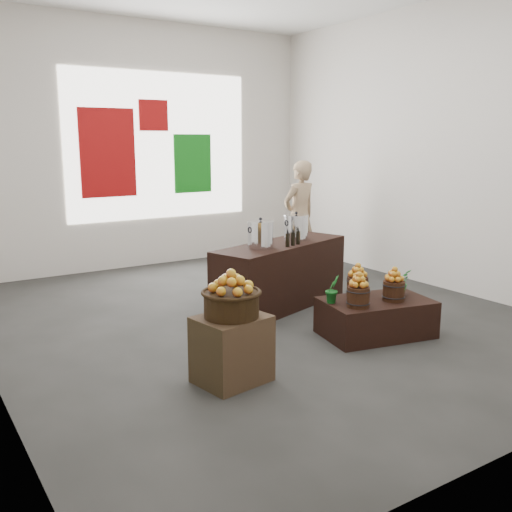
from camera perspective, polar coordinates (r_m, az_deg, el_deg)
ground at (r=6.95m, az=0.20°, el=-6.11°), size 7.00×7.00×0.00m
back_wall at (r=9.74m, az=-11.29°, el=10.71°), size 6.00×0.04×4.00m
back_opening at (r=9.84m, az=-9.60°, el=10.77°), size 3.20×0.02×2.40m
deco_red_left at (r=9.51m, az=-14.61°, el=9.94°), size 0.90×0.04×1.40m
deco_green_right at (r=10.09m, az=-6.35°, el=9.18°), size 0.70×0.04×1.00m
deco_red_upper at (r=9.80m, az=-10.23°, el=13.68°), size 0.50×0.04×0.50m
crate at (r=5.09m, az=-2.43°, el=-9.28°), size 0.67×0.58×0.60m
wicker_basket at (r=4.96m, az=-2.47°, el=-4.87°), size 0.48×0.48×0.22m
apples_in_basket at (r=4.90m, az=-2.49°, el=-2.52°), size 0.37×0.37×0.20m
display_table at (r=6.41m, az=11.89°, el=-6.03°), size 1.28×0.94×0.40m
apple_bucket_front_left at (r=6.02m, az=10.18°, el=-4.05°), size 0.23×0.23×0.21m
apples_in_bucket_front_left at (r=5.97m, az=10.25°, el=-2.33°), size 0.17×0.17×0.16m
apple_bucket_front_right at (r=6.33m, az=13.60°, el=-3.41°), size 0.23×0.23×0.21m
apples_in_bucket_front_right at (r=6.29m, az=13.68°, el=-1.78°), size 0.17×0.17×0.16m
apple_bucket_rear at (r=6.44m, az=10.10°, el=-3.02°), size 0.23×0.23×0.21m
apples_in_bucket_rear at (r=6.39m, az=10.16°, el=-1.41°), size 0.17×0.17×0.16m
herb_garnish_right at (r=6.61m, az=14.16°, el=-2.54°), size 0.31×0.29×0.27m
herb_garnish_left at (r=6.12m, az=7.66°, el=-3.29°), size 0.19×0.17×0.30m
counter at (r=7.29m, az=2.49°, el=-1.91°), size 2.12×1.23×0.83m
stock_pot_left at (r=6.85m, az=0.46°, el=2.09°), size 0.31×0.31×0.31m
stock_pot_center at (r=7.43m, az=4.02°, el=2.80°), size 0.31×0.31×0.31m
oil_cruets at (r=7.06m, az=3.84°, el=2.01°), size 0.23×0.12×0.23m
shopper at (r=9.30m, az=4.36°, el=4.01°), size 0.71×0.52×1.78m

